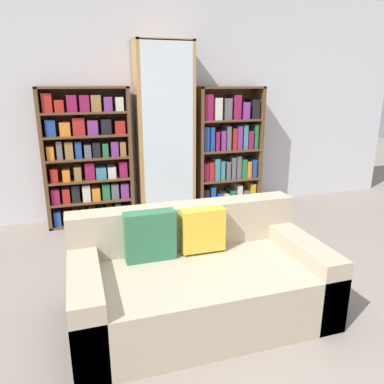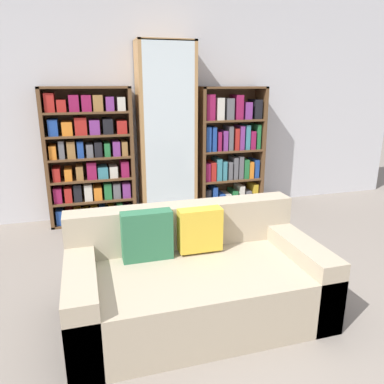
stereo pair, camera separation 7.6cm
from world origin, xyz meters
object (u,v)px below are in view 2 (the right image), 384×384
at_px(display_cabinet, 166,133).
at_px(bookshelf_right, 230,152).
at_px(wine_bottle, 229,241).
at_px(bookshelf_left, 90,158).
at_px(couch, 194,280).

xyz_separation_m(display_cabinet, bookshelf_right, (0.84, 0.02, -0.28)).
bearing_deg(wine_bottle, bookshelf_right, 68.34).
height_order(bookshelf_left, wine_bottle, bookshelf_left).
height_order(couch, wine_bottle, couch).
distance_m(couch, bookshelf_left, 2.30).
distance_m(couch, wine_bottle, 1.04).
bearing_deg(display_cabinet, wine_bottle, -76.50).
relative_size(couch, display_cabinet, 0.84).
distance_m(display_cabinet, wine_bottle, 1.61).
xyz_separation_m(display_cabinet, wine_bottle, (0.31, -1.30, -0.90)).
bearing_deg(wine_bottle, bookshelf_left, 132.93).
bearing_deg(couch, display_cabinet, 82.37).
bearing_deg(couch, bookshelf_right, 62.46).
bearing_deg(wine_bottle, couch, -125.67).
bearing_deg(bookshelf_left, display_cabinet, -0.99).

